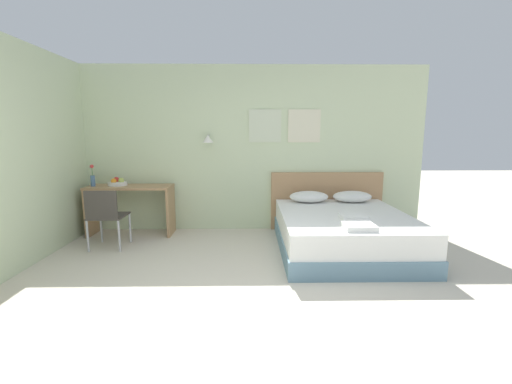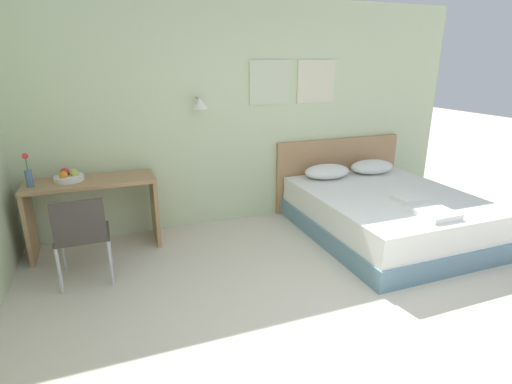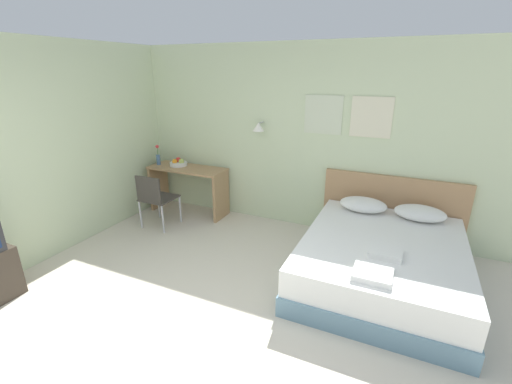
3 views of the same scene
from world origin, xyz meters
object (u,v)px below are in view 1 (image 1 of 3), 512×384
(pillow_left, at_px, (309,197))
(flower_vase, at_px, (93,178))
(folded_towel_near_foot, at_px, (353,217))
(desk_chair, at_px, (105,214))
(folded_towel_mid_bed, at_px, (359,226))
(headboard, at_px, (326,201))
(fruit_bowl, at_px, (117,183))
(bed, at_px, (343,232))
(pillow_right, at_px, (352,197))
(desk, at_px, (131,200))

(pillow_left, height_order, flower_vase, flower_vase)
(pillow_left, xyz_separation_m, flower_vase, (-3.34, -0.02, 0.31))
(folded_towel_near_foot, distance_m, desk_chair, 3.30)
(pillow_left, bearing_deg, folded_towel_mid_bed, -78.81)
(headboard, xyz_separation_m, fruit_bowl, (-3.34, -0.22, 0.34))
(bed, bearing_deg, flower_vase, 168.24)
(pillow_left, distance_m, desk_chair, 2.98)
(folded_towel_near_foot, bearing_deg, fruit_bowl, 160.93)
(bed, distance_m, folded_towel_mid_bed, 0.82)
(pillow_right, bearing_deg, pillow_left, 180.00)
(bed, distance_m, pillow_right, 0.93)
(fruit_bowl, bearing_deg, desk, -12.56)
(bed, distance_m, desk_chair, 3.25)
(flower_vase, bearing_deg, folded_towel_mid_bed, -22.74)
(headboard, xyz_separation_m, folded_towel_mid_bed, (-0.04, -1.83, 0.07))
(fruit_bowl, bearing_deg, bed, -14.35)
(desk, bearing_deg, headboard, 4.74)
(desk, bearing_deg, flower_vase, -175.40)
(pillow_right, bearing_deg, bed, -113.46)
(folded_towel_near_foot, bearing_deg, desk_chair, 172.99)
(folded_towel_mid_bed, distance_m, desk, 3.48)
(pillow_left, xyz_separation_m, pillow_right, (0.69, 0.00, 0.00))
(folded_towel_mid_bed, distance_m, flower_vase, 3.97)
(headboard, height_order, folded_towel_near_foot, headboard)
(pillow_left, relative_size, pillow_right, 1.00)
(desk_chair, bearing_deg, folded_towel_mid_bed, -14.91)
(pillow_left, xyz_separation_m, fruit_bowl, (-3.00, 0.07, 0.22))
(pillow_right, bearing_deg, headboard, 140.60)
(fruit_bowl, bearing_deg, folded_towel_mid_bed, -26.05)
(folded_towel_near_foot, xyz_separation_m, fruit_bowl, (-3.38, 1.17, 0.28))
(folded_towel_near_foot, bearing_deg, pillow_left, 108.89)
(folded_towel_mid_bed, height_order, flower_vase, flower_vase)
(bed, distance_m, flower_vase, 3.82)
(folded_towel_mid_bed, height_order, desk, desk)
(folded_towel_near_foot, relative_size, desk_chair, 0.38)
(bed, relative_size, desk_chair, 2.48)
(pillow_right, relative_size, folded_towel_mid_bed, 1.75)
(headboard, distance_m, flower_vase, 3.72)
(headboard, height_order, fruit_bowl, headboard)
(fruit_bowl, bearing_deg, desk_chair, -82.04)
(bed, distance_m, folded_towel_near_foot, 0.43)
(pillow_right, height_order, folded_towel_near_foot, pillow_right)
(pillow_left, bearing_deg, flower_vase, -179.61)
(folded_towel_mid_bed, bearing_deg, pillow_left, 101.19)
(pillow_right, bearing_deg, fruit_bowl, 178.97)
(pillow_left, xyz_separation_m, desk_chair, (-2.90, -0.70, -0.10))
(folded_towel_mid_bed, height_order, fruit_bowl, fruit_bowl)
(folded_towel_near_foot, xyz_separation_m, flower_vase, (-3.72, 1.08, 0.36))
(pillow_left, bearing_deg, bed, -66.54)
(fruit_bowl, xyz_separation_m, flower_vase, (-0.34, -0.09, 0.09))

